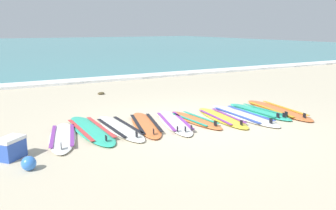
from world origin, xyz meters
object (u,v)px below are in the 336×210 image
Objects in this scene: surfboard_1 at (91,130)px; surfboard_7 at (243,115)px; surfboard_0 at (63,137)px; cooler_box at (11,148)px; surfboard_3 at (146,124)px; surfboard_9 at (277,110)px; surfboard_5 at (195,120)px; surfboard_4 at (174,122)px; surfboard_2 at (120,128)px; surfboard_6 at (222,118)px; beach_ball at (29,163)px; surfboard_8 at (259,111)px.

surfboard_1 is 3.80m from surfboard_7.
cooler_box is (-0.99, -0.68, 0.16)m from surfboard_0.
surfboard_3 and surfboard_9 have the same top height.
surfboard_0 and surfboard_5 have the same top height.
surfboard_4 is at bearing 175.04° from surfboard_9.
surfboard_2 is at bearing 172.65° from surfboard_5.
surfboard_2 is 2.56m from surfboard_6.
surfboard_7 is at bearing 10.46° from beach_ball.
beach_ball is (-3.86, -1.17, 0.08)m from surfboard_5.
surfboard_5 and surfboard_8 have the same top height.
surfboard_8 is (5.03, -0.29, 0.00)m from surfboard_0.
surfboard_8 is (3.15, -0.32, 0.00)m from surfboard_3.
surfboard_3 is 1.94m from surfboard_6.
surfboard_0 and surfboard_1 have the same top height.
surfboard_2 is 2.47m from beach_ball.
surfboard_0 is 3.79m from surfboard_6.
surfboard_8 is 3.96× the size of cooler_box.
surfboard_8 is (1.95, -0.10, 0.00)m from surfboard_5.
surfboard_6 is at bearing -10.50° from surfboard_3.
surfboard_5 is (0.53, -0.06, -0.00)m from surfboard_4.
cooler_box is at bearing -161.99° from surfboard_2.
surfboard_0 is 3.94× the size of cooler_box.
surfboard_7 is at bearing -179.68° from surfboard_9.
surfboard_6 is at bearing -9.12° from surfboard_4.
surfboard_7 is 4.53× the size of cooler_box.
surfboard_3 is 1.05× the size of surfboard_6.
surfboard_6 is at bearing -8.39° from surfboard_2.
surfboard_4 is at bearing 176.27° from surfboard_8.
surfboard_2 is 0.63m from surfboard_3.
surfboard_3 is 4.17× the size of cooler_box.
beach_ball is at bearing -72.83° from cooler_box.
surfboard_7 is at bearing -170.12° from surfboard_8.
surfboard_1 is at bearing 173.08° from surfboard_9.
cooler_box is at bearing -171.13° from surfboard_4.
surfboard_1 and surfboard_8 have the same top height.
beach_ball reaches higher than surfboard_4.
surfboard_0 is 0.99× the size of surfboard_6.
surfboard_2 is 1.85m from surfboard_5.
surfboard_7 is (0.62, -0.07, -0.00)m from surfboard_6.
cooler_box reaches higher than surfboard_2.
surfboard_7 is 10.65× the size of beach_ball.
surfboard_6 is 4.79m from cooler_box.
surfboard_4 is 9.97× the size of beach_ball.
surfboard_3 and surfboard_7 have the same top height.
surfboard_1 is 1.25m from surfboard_3.
surfboard_6 is (1.23, -0.20, -0.00)m from surfboard_4.
surfboard_1 is 4.63× the size of cooler_box.
surfboard_7 is 5.27m from beach_ball.
surfboard_1 is at bearing 170.79° from surfboard_7.
surfboard_3 is at bearing 170.38° from surfboard_7.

